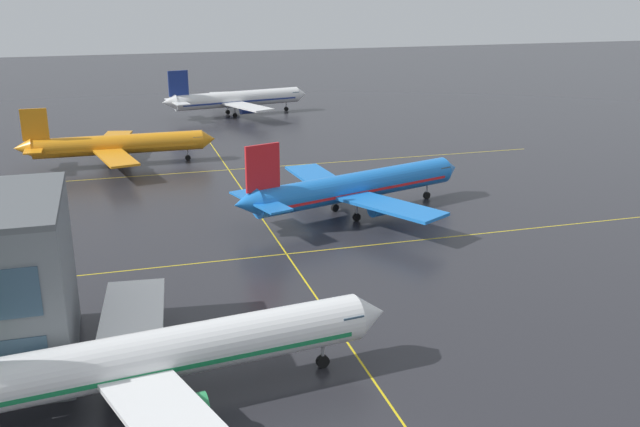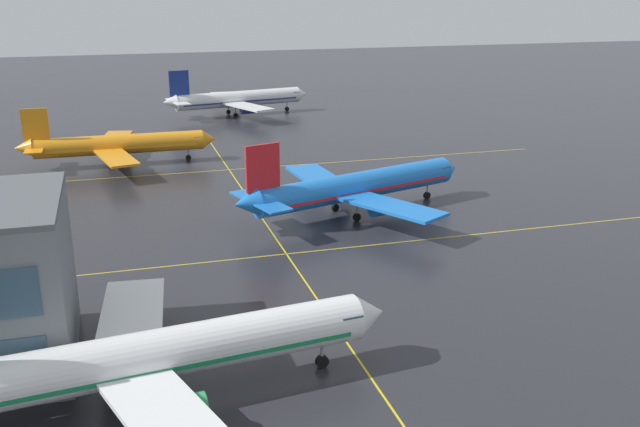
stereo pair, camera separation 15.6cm
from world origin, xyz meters
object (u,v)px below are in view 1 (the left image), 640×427
(airliner_third_row, at_px, (117,145))
(airliner_far_left_stand, at_px, (236,99))
(airliner_front_gate, at_px, (156,356))
(airliner_second_row, at_px, (354,187))

(airliner_third_row, xyz_separation_m, airliner_far_left_stand, (28.87, 43.25, 0.28))
(airliner_front_gate, distance_m, airliner_third_row, 79.04)
(airliner_front_gate, distance_m, airliner_second_row, 50.23)
(airliner_second_row, bearing_deg, airliner_far_left_stand, 91.44)
(airliner_second_row, bearing_deg, airliner_front_gate, -126.28)
(airliner_second_row, distance_m, airliner_far_left_stand, 81.81)
(airliner_front_gate, xyz_separation_m, airliner_far_left_stand, (27.66, 122.28, -0.16))
(airliner_third_row, bearing_deg, airliner_second_row, -51.26)
(airliner_third_row, relative_size, airliner_far_left_stand, 0.93)
(airliner_second_row, distance_m, airliner_third_row, 49.42)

